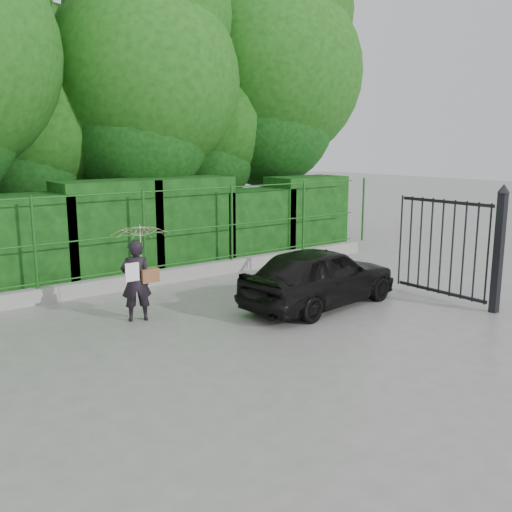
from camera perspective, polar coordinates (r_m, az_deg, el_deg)
ground at (r=8.83m, az=0.07°, el=-9.09°), size 80.00×80.00×0.00m
kerb at (r=12.51m, az=-12.58°, el=-2.53°), size 14.00×0.25×0.30m
fence at (r=12.40m, az=-11.86°, el=2.32°), size 14.13×0.06×1.80m
hedge at (r=13.26m, az=-14.41°, el=2.09°), size 14.20×1.20×2.26m
trees at (r=15.67m, az=-14.59°, el=16.56°), size 17.10×6.15×8.08m
gate at (r=11.43m, az=21.05°, el=1.00°), size 0.22×2.33×2.36m
woman at (r=10.13m, az=-11.48°, el=-0.10°), size 1.00×1.02×1.69m
car at (r=10.92m, az=6.43°, el=-1.98°), size 3.57×1.74×1.17m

